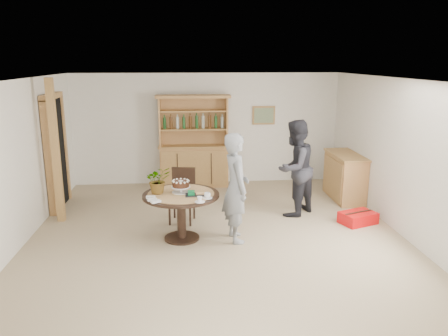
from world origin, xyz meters
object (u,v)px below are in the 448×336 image
teen_boy (236,188)px  red_suitcase (358,218)px  hutch (194,156)px  dining_table (181,203)px  sideboard (345,176)px  dining_chair (183,191)px  adult_person (295,168)px

teen_boy → red_suitcase: 2.40m
hutch → dining_table: hutch is taller
sideboard → dining_chair: size_ratio=1.33×
dining_table → adult_person: bearing=25.6°
dining_table → adult_person: 2.28m
sideboard → adult_person: bearing=-147.1°
dining_chair → adult_person: 2.06m
dining_table → teen_boy: bearing=-6.7°
teen_boy → red_suitcase: size_ratio=2.44×
teen_boy → adult_person: adult_person is taller
adult_person → red_suitcase: size_ratio=2.49×
sideboard → teen_boy: 3.12m
teen_boy → dining_chair: bearing=33.1°
hutch → dining_chair: bearing=-96.3°
red_suitcase → hutch: bearing=115.9°
dining_chair → teen_boy: size_ratio=0.55×
dining_table → teen_boy: 0.89m
teen_boy → red_suitcase: bearing=-85.7°
teen_boy → sideboard: bearing=-61.1°
dining_chair → red_suitcase: size_ratio=1.34×
adult_person → dining_chair: bearing=-38.6°
dining_chair → hutch: bearing=95.5°
sideboard → dining_table: 3.76m
sideboard → hutch: bearing=157.8°
dining_table → teen_boy: (0.85, -0.10, 0.26)m
dining_chair → adult_person: size_ratio=0.54×
hutch → red_suitcase: hutch is taller
dining_chair → teen_boy: 1.29m
dining_table → adult_person: size_ratio=0.68×
hutch → dining_table: 3.05m
adult_person → red_suitcase: (1.02, -0.56, -0.78)m
hutch → red_suitcase: (2.80, -2.62, -0.59)m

